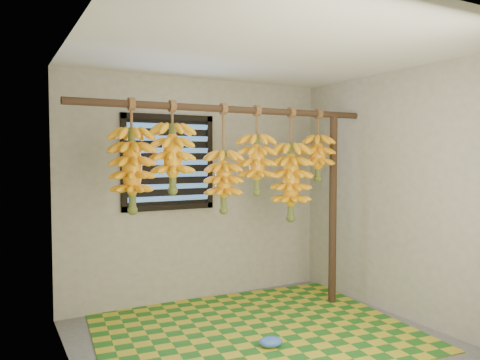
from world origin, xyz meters
TOP-DOWN VIEW (x-y plane):
  - floor at (0.00, 0.00)m, footprint 3.00×3.00m
  - ceiling at (0.00, 0.00)m, footprint 3.00×3.00m
  - wall_back at (0.00, 1.50)m, footprint 3.00×0.01m
  - wall_left at (-1.50, 0.00)m, footprint 0.01×3.00m
  - wall_right at (1.50, 0.00)m, footprint 0.01×3.00m
  - window at (-0.35, 1.48)m, footprint 1.00×0.04m
  - hanging_pole at (0.00, 0.70)m, footprint 3.00×0.06m
  - support_post at (1.20, 0.70)m, footprint 0.08×0.08m
  - woven_mat at (0.06, 0.39)m, footprint 2.92×2.43m
  - plastic_bag at (-0.01, -0.00)m, footprint 0.22×0.18m
  - banana_bunch_a at (-0.59, 0.70)m, footprint 0.36×0.36m
  - banana_bunch_b at (-0.95, 0.70)m, footprint 0.36×0.36m
  - banana_bunch_c at (-0.09, 0.70)m, footprint 0.33×0.33m
  - banana_bunch_d at (0.26, 0.70)m, footprint 0.36×0.36m
  - banana_bunch_e at (0.66, 0.70)m, footprint 0.40×0.40m
  - banana_bunch_f at (1.00, 0.70)m, footprint 0.31×0.31m

SIDE VIEW (x-z plane):
  - floor at x=0.00m, z-range -0.01..0.00m
  - woven_mat at x=0.06m, z-range 0.00..0.01m
  - plastic_bag at x=-0.01m, z-range 0.01..0.09m
  - support_post at x=1.20m, z-range 0.00..2.00m
  - wall_back at x=0.00m, z-range 0.00..2.40m
  - wall_left at x=-1.50m, z-range 0.00..2.40m
  - wall_right at x=1.50m, z-range 0.00..2.40m
  - banana_bunch_e at x=0.66m, z-range 0.75..1.87m
  - banana_bunch_c at x=-0.09m, z-range 0.83..1.84m
  - banana_bunch_b at x=-0.95m, z-range 0.97..1.93m
  - banana_bunch_d at x=0.26m, z-range 1.06..1.91m
  - window at x=-0.35m, z-range 1.00..2.00m
  - banana_bunch_a at x=-0.59m, z-range 1.15..1.95m
  - banana_bunch_f at x=1.00m, z-range 1.18..1.92m
  - hanging_pole at x=0.00m, z-range 1.97..2.03m
  - ceiling at x=0.00m, z-range 2.40..2.41m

